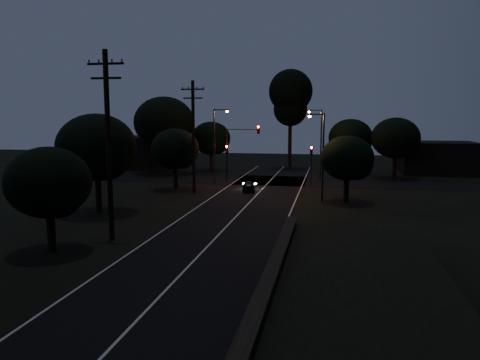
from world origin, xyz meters
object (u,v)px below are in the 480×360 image
(streetlight_c, at_px, (321,151))
(signal_right, at_px, (311,158))
(utility_pole_far, at_px, (193,135))
(signal_left, at_px, (227,156))
(car, at_px, (249,186))
(tall_pine, at_px, (291,97))
(streetlight_a, at_px, (216,141))
(utility_pole_mid, at_px, (108,143))
(signal_mast, at_px, (242,143))
(streetlight_b, at_px, (319,139))

(streetlight_c, bearing_deg, signal_right, 97.02)
(utility_pole_far, xyz_separation_m, signal_left, (1.40, 7.99, -2.65))
(streetlight_c, bearing_deg, car, 148.69)
(utility_pole_far, distance_m, tall_pine, 24.43)
(tall_pine, bearing_deg, streetlight_c, -79.07)
(signal_left, bearing_deg, streetlight_c, -43.76)
(utility_pole_far, distance_m, streetlight_c, 12.05)
(streetlight_a, xyz_separation_m, car, (4.21, -3.78, -4.12))
(utility_pole_mid, xyz_separation_m, signal_left, (1.40, 24.99, -2.90))
(tall_pine, xyz_separation_m, car, (-2.10, -20.78, -9.29))
(signal_left, xyz_separation_m, signal_mast, (1.69, 0.00, 1.50))
(signal_right, height_order, streetlight_b, streetlight_b)
(signal_mast, relative_size, streetlight_c, 0.83)
(utility_pole_far, xyz_separation_m, signal_right, (10.60, 7.99, -2.65))
(utility_pole_far, relative_size, signal_mast, 1.68)
(signal_mast, xyz_separation_m, streetlight_c, (8.74, -9.99, 0.01))
(utility_pole_mid, xyz_separation_m, streetlight_c, (11.83, 15.00, -1.39))
(car, bearing_deg, streetlight_a, -50.98)
(tall_pine, xyz_separation_m, signal_right, (3.60, -15.01, -6.97))
(signal_left, height_order, streetlight_a, streetlight_a)
(tall_pine, relative_size, signal_right, 3.32)
(utility_pole_far, xyz_separation_m, streetlight_c, (11.83, -2.00, -1.13))
(tall_pine, distance_m, car, 22.86)
(signal_right, bearing_deg, car, -134.65)
(utility_pole_far, xyz_separation_m, streetlight_a, (0.69, 6.00, -0.85))
(signal_left, bearing_deg, car, -58.78)
(utility_pole_far, relative_size, tall_pine, 0.77)
(signal_left, relative_size, streetlight_a, 0.51)
(signal_right, height_order, streetlight_c, streetlight_c)
(signal_mast, bearing_deg, streetlight_a, -140.23)
(utility_pole_far, xyz_separation_m, signal_mast, (3.09, 7.99, -1.15))
(utility_pole_mid, distance_m, streetlight_b, 31.15)
(tall_pine, height_order, signal_right, tall_pine)
(streetlight_b, height_order, streetlight_c, streetlight_b)
(tall_pine, height_order, streetlight_b, tall_pine)
(streetlight_a, bearing_deg, signal_mast, 39.77)
(signal_right, relative_size, car, 1.34)
(tall_pine, distance_m, signal_right, 16.94)
(utility_pole_far, height_order, streetlight_c, utility_pole_far)
(utility_pole_mid, height_order, signal_right, utility_pole_mid)
(streetlight_c, xyz_separation_m, car, (-6.93, 4.22, -3.83))
(signal_left, bearing_deg, streetlight_a, -109.59)
(signal_right, bearing_deg, tall_pine, 103.49)
(signal_left, bearing_deg, signal_mast, 0.13)
(signal_right, relative_size, streetlight_c, 0.55)
(signal_right, distance_m, car, 8.44)
(signal_mast, height_order, streetlight_b, streetlight_b)
(signal_right, bearing_deg, utility_pole_far, -143.00)
(signal_mast, bearing_deg, streetlight_b, 25.99)
(tall_pine, relative_size, streetlight_a, 1.70)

